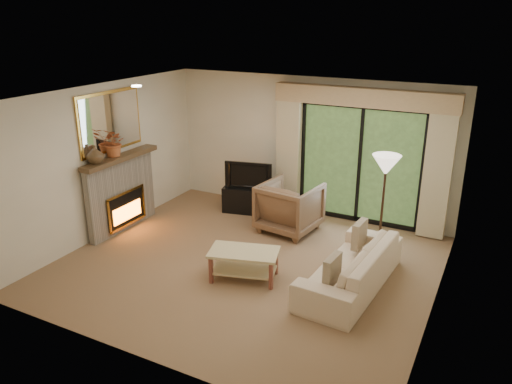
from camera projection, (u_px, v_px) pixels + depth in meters
The scene contains 22 objects.
floor at pixel (247, 264), 7.74m from camera, with size 5.50×5.50×0.00m, color #876546.
ceiling at pixel (246, 96), 6.86m from camera, with size 5.50×5.50×0.00m, color white.
wall_back at pixel (309, 147), 9.39m from camera, with size 5.00×5.00×0.00m, color beige.
wall_front at pixel (133, 255), 5.21m from camera, with size 5.00×5.00×0.00m, color beige.
wall_left at pixel (105, 161), 8.48m from camera, with size 5.00×5.00×0.00m, color beige.
wall_right at pixel (444, 219), 6.12m from camera, with size 5.00×5.00×0.00m, color beige.
fireplace at pixel (121, 192), 8.81m from camera, with size 0.24×1.70×1.37m, color gray, non-canonical shape.
mirror at pixel (111, 121), 8.41m from camera, with size 0.07×1.45×1.02m, color gold, non-canonical shape.
sliding_door at pixel (360, 165), 8.99m from camera, with size 2.26×0.10×2.16m, color black, non-canonical shape.
curtain_left at pixel (289, 151), 9.44m from camera, with size 0.45×0.18×2.35m, color #C2B087.
curtain_right at pixel (438, 171), 8.28m from camera, with size 0.45×0.18×2.35m, color #C2B087.
cornice at pixel (363, 97), 8.49m from camera, with size 3.20×0.24×0.32m, color tan.
media_console at pixel (250, 199), 9.72m from camera, with size 1.00×0.45×0.50m, color black.
tv at pixel (249, 174), 9.54m from camera, with size 0.91×0.12×0.53m, color black.
armchair at pixel (290, 207), 8.81m from camera, with size 0.95×0.98×0.89m, color brown.
sofa at pixel (351, 266), 7.03m from camera, with size 2.16×0.85×0.63m, color beige.
pillow_near at pixel (332, 270), 6.47m from camera, with size 0.10×0.40×0.40m, color brown.
pillow_far at pixel (359, 234), 7.51m from camera, with size 0.11×0.41×0.41m, color brown.
coffee_table at pixel (244, 265), 7.27m from camera, with size 0.99×0.55×0.45m, color tan, non-canonical shape.
floor_lamp at pixel (382, 205), 7.85m from camera, with size 0.44×0.44×1.65m, color beige, non-canonical shape.
vase at pixel (95, 155), 8.07m from camera, with size 0.28×0.28×0.29m, color #493520.
branches at pixel (114, 143), 8.42m from camera, with size 0.44×0.38×0.48m, color #BA5E30.
Camera 1 is at (3.28, -6.07, 3.70)m, focal length 35.00 mm.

